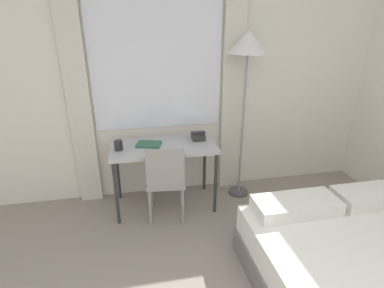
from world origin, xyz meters
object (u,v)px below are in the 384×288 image
at_px(desk, 164,150).
at_px(mug, 118,145).
at_px(standing_lamp, 248,51).
at_px(book, 149,144).
at_px(desk_chair, 166,178).
at_px(telephone, 198,136).

xyz_separation_m(desk, mug, (-0.47, -0.05, 0.12)).
bearing_deg(standing_lamp, book, -176.68).
bearing_deg(desk_chair, standing_lamp, 25.95).
xyz_separation_m(desk, telephone, (0.40, 0.08, 0.11)).
relative_size(desk_chair, standing_lamp, 0.45).
distance_m(desk, standing_lamp, 1.38).
xyz_separation_m(standing_lamp, telephone, (-0.52, 0.00, -0.91)).
bearing_deg(desk_chair, telephone, 45.51).
relative_size(standing_lamp, telephone, 12.19).
height_order(desk, telephone, telephone).
bearing_deg(desk, mug, -174.13).
bearing_deg(telephone, book, -173.15).
relative_size(standing_lamp, book, 6.54).
distance_m(desk_chair, mug, 0.59).
relative_size(desk, standing_lamp, 0.59).
distance_m(standing_lamp, telephone, 1.05).
bearing_deg(mug, desk, 5.87).
bearing_deg(book, desk_chair, -62.77).
height_order(telephone, mug, mug).
bearing_deg(telephone, standing_lamp, -0.49).
height_order(desk_chair, telephone, desk_chair).
height_order(book, mug, mug).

